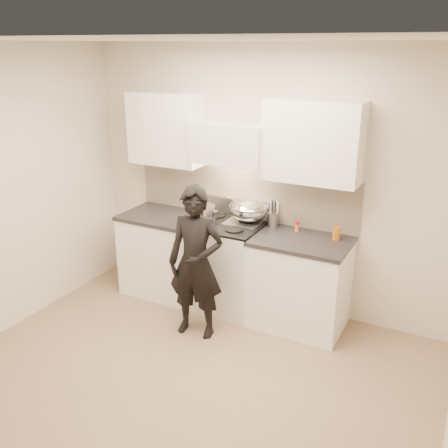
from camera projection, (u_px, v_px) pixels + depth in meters
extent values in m
plane|color=#856A4B|center=(178.00, 388.00, 4.11)|extent=(4.00, 4.00, 0.00)
cube|color=beige|center=(265.00, 181.00, 5.11)|extent=(4.00, 0.04, 2.70)
cube|color=silver|center=(164.00, 41.00, 3.19)|extent=(4.00, 3.50, 0.02)
cube|color=beige|center=(243.00, 193.00, 5.26)|extent=(2.50, 0.02, 0.53)
cube|color=#A1A1A1|center=(237.00, 208.00, 5.30)|extent=(0.76, 0.08, 0.20)
cube|color=silver|center=(231.00, 143.00, 4.93)|extent=(0.76, 0.40, 0.40)
cylinder|color=silver|center=(222.00, 164.00, 4.84)|extent=(0.66, 0.02, 0.02)
cube|color=white|center=(313.00, 142.00, 4.58)|extent=(0.90, 0.33, 0.75)
cube|color=white|center=(166.00, 129.00, 5.27)|extent=(0.80, 0.33, 0.75)
cube|color=beige|center=(275.00, 207.00, 5.12)|extent=(0.08, 0.01, 0.12)
cube|color=silver|center=(225.00, 266.00, 5.27)|extent=(0.76, 0.65, 0.92)
cube|color=black|center=(225.00, 224.00, 5.11)|extent=(0.76, 0.65, 0.02)
cube|color=silver|center=(244.00, 222.00, 5.13)|extent=(0.36, 0.34, 0.01)
cylinder|color=silver|center=(211.00, 248.00, 4.91)|extent=(0.62, 0.02, 0.02)
cylinder|color=black|center=(202.00, 224.00, 5.05)|extent=(0.18, 0.18, 0.01)
cylinder|color=black|center=(234.00, 230.00, 4.90)|extent=(0.18, 0.18, 0.01)
cylinder|color=black|center=(216.00, 216.00, 5.30)|extent=(0.18, 0.18, 0.01)
cylinder|color=black|center=(247.00, 221.00, 5.15)|extent=(0.18, 0.18, 0.01)
cube|color=white|center=(299.00, 284.00, 4.92)|extent=(0.90, 0.65, 0.88)
cube|color=black|center=(302.00, 241.00, 4.76)|extent=(0.92, 0.67, 0.04)
cube|color=white|center=(163.00, 254.00, 5.61)|extent=(0.80, 0.65, 0.88)
cube|color=black|center=(162.00, 216.00, 5.46)|extent=(0.82, 0.67, 0.04)
ellipsoid|color=silver|center=(249.00, 211.00, 5.10)|extent=(0.39, 0.39, 0.21)
torus|color=silver|center=(249.00, 206.00, 5.08)|extent=(0.41, 0.41, 0.02)
ellipsoid|color=beige|center=(249.00, 212.00, 5.10)|extent=(0.22, 0.22, 0.10)
cylinder|color=silver|center=(237.00, 203.00, 4.95)|extent=(0.07, 0.28, 0.21)
cylinder|color=silver|center=(202.00, 215.00, 5.03)|extent=(0.31, 0.31, 0.18)
cube|color=silver|center=(189.00, 205.00, 5.09)|extent=(0.06, 0.04, 0.01)
cube|color=silver|center=(215.00, 211.00, 4.92)|extent=(0.06, 0.04, 0.01)
cylinder|color=#A1A1A1|center=(273.00, 220.00, 5.05)|extent=(0.10, 0.10, 0.15)
cylinder|color=black|center=(275.00, 213.00, 5.01)|extent=(0.01, 0.01, 0.26)
cylinder|color=silver|center=(275.00, 213.00, 5.03)|extent=(0.01, 0.01, 0.26)
cylinder|color=#A1A1A1|center=(274.00, 212.00, 5.04)|extent=(0.01, 0.01, 0.26)
cylinder|color=black|center=(272.00, 212.00, 5.04)|extent=(0.01, 0.01, 0.26)
cylinder|color=#A1A1A1|center=(271.00, 213.00, 5.03)|extent=(0.01, 0.01, 0.26)
cylinder|color=silver|center=(271.00, 213.00, 5.01)|extent=(0.01, 0.01, 0.26)
cylinder|color=black|center=(272.00, 214.00, 5.00)|extent=(0.01, 0.01, 0.26)
cylinder|color=#A1A1A1|center=(274.00, 214.00, 5.00)|extent=(0.01, 0.01, 0.26)
cylinder|color=orange|center=(297.00, 228.00, 4.94)|extent=(0.04, 0.04, 0.07)
cylinder|color=red|center=(297.00, 223.00, 4.92)|extent=(0.04, 0.04, 0.03)
cylinder|color=#B05811|center=(336.00, 233.00, 4.72)|extent=(0.07, 0.07, 0.13)
imported|color=black|center=(196.00, 263.00, 4.67)|extent=(0.59, 0.43, 1.48)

